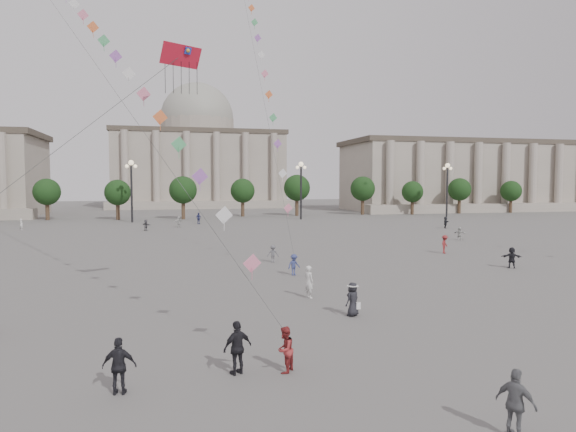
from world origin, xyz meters
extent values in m
plane|color=#575552|center=(0.00, 0.00, 0.00)|extent=(360.00, 360.00, 0.00)
cube|color=gray|center=(75.00, 95.00, 8.00)|extent=(80.00, 22.00, 16.00)
cube|color=#453D33|center=(75.00, 95.00, 16.60)|extent=(81.60, 22.44, 1.20)
cube|color=gray|center=(75.00, 82.00, 1.00)|extent=(84.00, 4.00, 2.00)
cube|color=gray|center=(0.00, 130.00, 10.00)|extent=(46.00, 30.00, 20.00)
cube|color=#453D33|center=(0.00, 130.00, 20.60)|extent=(46.92, 30.60, 1.20)
cube|color=gray|center=(0.00, 113.00, 1.00)|extent=(48.30, 4.00, 2.00)
cylinder|color=gray|center=(0.00, 130.00, 22.50)|extent=(21.00, 21.00, 5.00)
sphere|color=gray|center=(0.00, 130.00, 25.00)|extent=(21.00, 21.00, 21.00)
cylinder|color=#3C291E|center=(-30.00, 78.00, 1.76)|extent=(0.70, 0.70, 3.52)
sphere|color=black|center=(-30.00, 78.00, 5.44)|extent=(5.12, 5.12, 5.12)
cylinder|color=#3C291E|center=(-18.00, 78.00, 1.76)|extent=(0.70, 0.70, 3.52)
sphere|color=black|center=(-18.00, 78.00, 5.44)|extent=(5.12, 5.12, 5.12)
cylinder|color=#3C291E|center=(-6.00, 78.00, 1.76)|extent=(0.70, 0.70, 3.52)
sphere|color=black|center=(-6.00, 78.00, 5.44)|extent=(5.12, 5.12, 5.12)
cylinder|color=#3C291E|center=(6.00, 78.00, 1.76)|extent=(0.70, 0.70, 3.52)
sphere|color=black|center=(6.00, 78.00, 5.44)|extent=(5.12, 5.12, 5.12)
cylinder|color=#3C291E|center=(18.00, 78.00, 1.76)|extent=(0.70, 0.70, 3.52)
sphere|color=black|center=(18.00, 78.00, 5.44)|extent=(5.12, 5.12, 5.12)
cylinder|color=#3C291E|center=(30.00, 78.00, 1.76)|extent=(0.70, 0.70, 3.52)
sphere|color=black|center=(30.00, 78.00, 5.44)|extent=(5.12, 5.12, 5.12)
cylinder|color=#3C291E|center=(42.00, 78.00, 1.76)|extent=(0.70, 0.70, 3.52)
sphere|color=black|center=(42.00, 78.00, 5.44)|extent=(5.12, 5.12, 5.12)
cylinder|color=#3C291E|center=(54.00, 78.00, 1.76)|extent=(0.70, 0.70, 3.52)
sphere|color=black|center=(54.00, 78.00, 5.44)|extent=(5.12, 5.12, 5.12)
cylinder|color=#3C291E|center=(66.00, 78.00, 1.76)|extent=(0.70, 0.70, 3.52)
sphere|color=black|center=(66.00, 78.00, 5.44)|extent=(5.12, 5.12, 5.12)
cylinder|color=#262628|center=(-15.00, 70.00, 5.00)|extent=(0.36, 0.36, 10.00)
sphere|color=#FFE5B2|center=(-15.00, 70.00, 10.20)|extent=(0.90, 0.90, 0.90)
sphere|color=#FFE5B2|center=(-15.70, 70.00, 9.60)|extent=(0.60, 0.60, 0.60)
sphere|color=#FFE5B2|center=(-14.30, 70.00, 9.60)|extent=(0.60, 0.60, 0.60)
cylinder|color=#262628|center=(15.00, 70.00, 5.00)|extent=(0.36, 0.36, 10.00)
sphere|color=#FFE5B2|center=(15.00, 70.00, 10.20)|extent=(0.90, 0.90, 0.90)
sphere|color=#FFE5B2|center=(14.30, 70.00, 9.60)|extent=(0.60, 0.60, 0.60)
sphere|color=#FFE5B2|center=(15.70, 70.00, 9.60)|extent=(0.60, 0.60, 0.60)
cylinder|color=#262628|center=(45.00, 70.00, 5.00)|extent=(0.36, 0.36, 10.00)
sphere|color=#FFE5B2|center=(45.00, 70.00, 10.20)|extent=(0.90, 0.90, 0.90)
sphere|color=#FFE5B2|center=(44.30, 70.00, 9.60)|extent=(0.60, 0.60, 0.60)
sphere|color=#FFE5B2|center=(45.70, 70.00, 9.60)|extent=(0.60, 0.60, 0.60)
imported|color=navy|center=(-4.14, 63.63, 0.96)|extent=(1.19, 1.02, 1.91)
imported|color=black|center=(17.40, 13.76, 0.84)|extent=(1.64, 1.07, 1.69)
imported|color=beige|center=(-7.51, 58.05, 0.86)|extent=(1.57, 1.41, 1.73)
imported|color=#57575C|center=(-0.54, 21.09, 0.75)|extent=(1.04, 0.68, 1.51)
imported|color=#BBBBB6|center=(24.50, 32.58, 0.79)|extent=(1.32, 1.40, 1.58)
imported|color=maroon|center=(16.72, 22.67, 0.89)|extent=(1.30, 1.26, 1.78)
imported|color=black|center=(31.29, 47.19, 0.87)|extent=(1.56, 1.45, 1.74)
imported|color=silver|center=(-29.65, 58.94, 0.82)|extent=(0.70, 0.71, 1.65)
imported|color=#59595D|center=(-12.15, 53.55, 0.80)|extent=(1.37, 1.39, 1.60)
imported|color=silver|center=(-1.24, 7.36, 0.96)|extent=(0.69, 0.82, 1.93)
imported|color=black|center=(-10.97, -4.56, 0.93)|extent=(1.15, 0.61, 1.86)
imported|color=#5D5E62|center=(-0.42, -10.00, 0.94)|extent=(0.94, 1.18, 1.88)
imported|color=black|center=(-7.03, -3.73, 0.96)|extent=(1.22, 0.89, 1.93)
imported|color=maroon|center=(-5.35, -3.95, 0.83)|extent=(0.99, 1.03, 1.67)
imported|color=navy|center=(-0.30, 14.73, 0.79)|extent=(1.16, 0.90, 1.57)
imported|color=black|center=(-0.20, 2.85, 0.87)|extent=(1.01, 0.91, 1.73)
cone|color=white|center=(-0.20, 2.85, 1.62)|extent=(0.52, 0.52, 0.14)
cylinder|color=white|center=(-0.20, 2.85, 1.56)|extent=(0.60, 0.60, 0.02)
cube|color=white|center=(0.05, 2.70, 0.55)|extent=(0.22, 0.10, 0.35)
cube|color=red|center=(-8.56, 5.56, 13.28)|extent=(2.17, 1.54, 1.02)
cube|color=#18893B|center=(-8.91, 5.52, 13.53)|extent=(0.40, 0.34, 0.34)
cube|color=#2037AF|center=(-8.21, 5.52, 13.53)|extent=(0.40, 0.34, 0.34)
sphere|color=gold|center=(-8.91, 5.48, 13.53)|extent=(0.20, 0.20, 0.20)
sphere|color=gold|center=(-8.21, 5.48, 13.53)|extent=(0.20, 0.20, 0.20)
cylinder|color=#3F3F3F|center=(-15.25, 3.59, 7.44)|extent=(0.02, 0.02, 18.20)
cylinder|color=#3F3F3F|center=(-17.35, 22.72, 20.21)|extent=(0.02, 0.02, 69.43)
cube|color=pink|center=(-6.21, -2.04, 3.70)|extent=(0.76, 0.25, 0.76)
cube|color=white|center=(-7.07, -0.14, 5.47)|extent=(0.76, 0.25, 0.76)
cube|color=#A660C0|center=(-7.92, 1.77, 7.10)|extent=(0.76, 0.25, 0.76)
cube|color=#53B573|center=(-8.78, 3.67, 8.66)|extent=(0.76, 0.25, 0.76)
cube|color=orange|center=(-9.64, 5.58, 10.15)|extent=(0.76, 0.25, 0.76)
cube|color=pink|center=(-10.49, 7.48, 11.60)|extent=(0.76, 0.25, 0.76)
cube|color=white|center=(-11.35, 9.39, 13.02)|extent=(0.76, 0.25, 0.76)
cube|color=#A660C0|center=(-12.21, 11.29, 14.40)|extent=(0.76, 0.25, 0.76)
cube|color=#53B573|center=(-13.06, 13.20, 15.76)|extent=(0.76, 0.25, 0.76)
cube|color=orange|center=(-13.92, 15.10, 17.09)|extent=(0.76, 0.25, 0.76)
cube|color=pink|center=(-14.78, 17.01, 18.41)|extent=(0.76, 0.25, 0.76)
cube|color=white|center=(-15.63, 18.91, 19.71)|extent=(0.76, 0.25, 0.76)
cylinder|color=#3F3F3F|center=(-0.21, 38.15, 27.44)|extent=(0.02, 0.02, 69.89)
cube|color=pink|center=(-0.29, 16.61, 4.86)|extent=(0.76, 0.25, 0.76)
cube|color=white|center=(-0.28, 18.48, 7.56)|extent=(0.76, 0.25, 0.76)
cube|color=#A660C0|center=(-0.28, 20.35, 10.06)|extent=(0.76, 0.25, 0.76)
cube|color=#53B573|center=(-0.27, 22.23, 12.43)|extent=(0.76, 0.25, 0.76)
cube|color=orange|center=(-0.26, 24.10, 14.71)|extent=(0.76, 0.25, 0.76)
cube|color=pink|center=(-0.26, 25.97, 16.92)|extent=(0.76, 0.25, 0.76)
cube|color=white|center=(-0.25, 27.85, 19.08)|extent=(0.76, 0.25, 0.76)
cube|color=#A660C0|center=(-0.24, 29.72, 21.19)|extent=(0.76, 0.25, 0.76)
cube|color=#53B573|center=(-0.23, 31.60, 23.27)|extent=(0.76, 0.25, 0.76)
cube|color=orange|center=(-0.23, 33.47, 25.31)|extent=(0.76, 0.25, 0.76)
camera|label=1|loc=(-9.46, -21.54, 6.83)|focal=32.00mm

